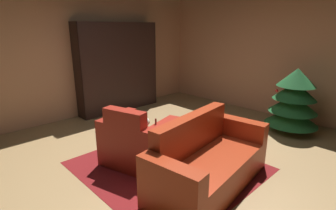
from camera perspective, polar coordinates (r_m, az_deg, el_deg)
ground_plane at (r=4.05m, az=0.52°, el=-12.04°), size 7.77×7.77×0.00m
wall_back at (r=6.31m, az=22.66°, el=10.14°), size 5.95×0.06×2.72m
wall_left at (r=6.05m, az=-19.69°, el=10.21°), size 0.06×6.59×2.72m
area_rug at (r=3.90m, az=-0.13°, el=-13.20°), size 2.36×2.19×0.01m
bookshelf_unit at (r=6.37m, az=-9.76°, el=8.05°), size 0.37×2.03×2.06m
armchair_red at (r=3.85m, az=-6.70°, el=-8.26°), size 1.12×0.99×0.90m
couch_red at (r=3.40m, az=8.66°, el=-12.37°), size 1.00×1.91×0.88m
coffee_table at (r=3.60m, az=0.44°, el=-8.39°), size 0.70×0.70×0.46m
book_stack_on_table at (r=3.61m, az=0.57°, el=-6.49°), size 0.22×0.18×0.12m
bottle_on_table at (r=3.55m, az=-2.68°, el=-5.84°), size 0.06×0.06×0.31m
decorated_tree at (r=5.44m, az=25.86°, el=0.89°), size 0.96×0.96×1.23m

